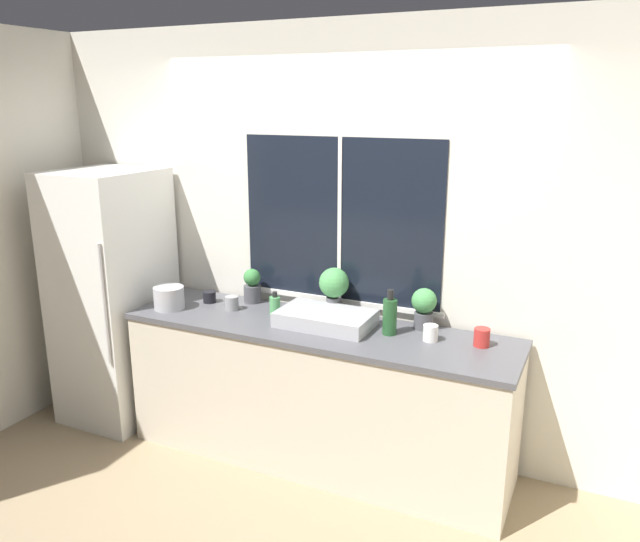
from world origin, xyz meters
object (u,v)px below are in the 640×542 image
object	(u,v)px
refrigerator	(113,296)
mug_white	(430,333)
soap_bottle	(275,305)
kettle	(169,297)
bottle_tall	(390,316)
potted_plant_right	(424,306)
sink	(326,318)
mug_red	(482,337)
mug_grey	(232,303)
mug_black	(209,297)
potted_plant_left	(252,286)
potted_plant_center	(334,286)

from	to	relation	value
refrigerator	mug_white	xyz separation A→B (m)	(2.27, 0.10, 0.06)
soap_bottle	kettle	size ratio (longest dim) A/B	0.79
refrigerator	kettle	bearing A→B (deg)	-7.58
bottle_tall	potted_plant_right	bearing A→B (deg)	49.28
sink	mug_red	xyz separation A→B (m)	(0.93, 0.07, 0.01)
mug_grey	mug_red	distance (m)	1.60
mug_black	mug_grey	bearing A→B (deg)	-16.84
potted_plant_left	kettle	size ratio (longest dim) A/B	1.17
potted_plant_left	mug_black	xyz separation A→B (m)	(-0.26, -0.13, -0.08)
kettle	bottle_tall	bearing A→B (deg)	6.79
soap_bottle	bottle_tall	xyz separation A→B (m)	(0.77, -0.01, 0.05)
sink	potted_plant_left	world-z (taller)	sink
refrigerator	mug_black	distance (m)	0.74
potted_plant_right	soap_bottle	world-z (taller)	potted_plant_right
potted_plant_right	bottle_tall	xyz separation A→B (m)	(-0.15, -0.18, -0.03)
potted_plant_left	soap_bottle	distance (m)	0.32
mug_grey	mug_black	bearing A→B (deg)	163.16
refrigerator	potted_plant_left	distance (m)	1.03
soap_bottle	potted_plant_right	bearing A→B (deg)	10.44
mug_white	potted_plant_left	bearing A→B (deg)	172.15
bottle_tall	mug_black	bearing A→B (deg)	177.98
mug_white	mug_red	bearing A→B (deg)	8.51
soap_bottle	potted_plant_left	bearing A→B (deg)	147.78
mug_grey	kettle	size ratio (longest dim) A/B	0.46
potted_plant_left	mug_white	distance (m)	1.30
mug_red	mug_grey	bearing A→B (deg)	-177.73
potted_plant_right	mug_white	distance (m)	0.22
mug_red	bottle_tall	bearing A→B (deg)	-175.49
bottle_tall	mug_black	xyz separation A→B (m)	(-1.30, 0.05, -0.08)
mug_black	potted_plant_right	bearing A→B (deg)	5.15
soap_bottle	mug_white	bearing A→B (deg)	-0.41
potted_plant_right	mug_red	xyz separation A→B (m)	(0.37, -0.14, -0.09)
potted_plant_left	soap_bottle	size ratio (longest dim) A/B	1.49
potted_plant_left	potted_plant_right	distance (m)	1.19
potted_plant_center	potted_plant_right	world-z (taller)	potted_plant_center
bottle_tall	mug_grey	xyz separation A→B (m)	(-1.08, -0.02, -0.07)
bottle_tall	potted_plant_center	bearing A→B (deg)	157.89
bottle_tall	mug_red	bearing A→B (deg)	4.51
mug_black	mug_white	bearing A→B (deg)	-1.72
potted_plant_center	mug_black	world-z (taller)	potted_plant_center
potted_plant_left	kettle	xyz separation A→B (m)	(-0.42, -0.35, -0.03)
refrigerator	soap_bottle	bearing A→B (deg)	4.91
refrigerator	bottle_tall	distance (m)	2.03
bottle_tall	sink	bearing A→B (deg)	-176.29
potted_plant_right	mug_black	size ratio (longest dim) A/B	2.87
mug_black	mug_red	bearing A→B (deg)	-0.14
refrigerator	potted_plant_left	world-z (taller)	refrigerator
sink	mug_grey	size ratio (longest dim) A/B	6.23
soap_bottle	mug_grey	distance (m)	0.31
potted_plant_center	mug_white	size ratio (longest dim) A/B	3.29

